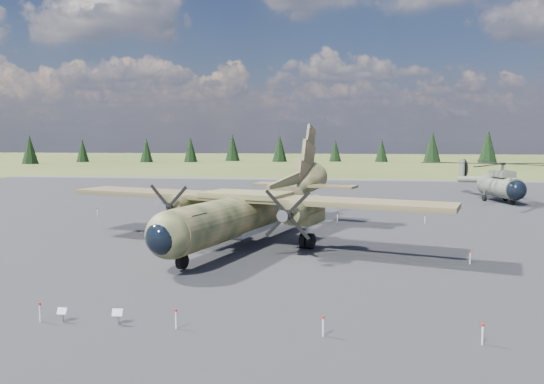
# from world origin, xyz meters

# --- Properties ---
(ground) EXTENTS (500.00, 500.00, 0.00)m
(ground) POSITION_xyz_m (0.00, 0.00, 0.00)
(ground) COLOR #5F662D
(ground) RESTS_ON ground
(apron) EXTENTS (120.00, 120.00, 0.04)m
(apron) POSITION_xyz_m (0.00, 10.00, 0.00)
(apron) COLOR #555559
(apron) RESTS_ON ground
(transport_plane) EXTENTS (29.26, 26.13, 9.75)m
(transport_plane) POSITION_xyz_m (1.87, 5.07, 2.80)
(transport_plane) COLOR #364123
(transport_plane) RESTS_ON ground
(helicopter_near) EXTENTS (22.89, 24.40, 4.91)m
(helicopter_near) POSITION_xyz_m (27.52, 34.57, 3.48)
(helicopter_near) COLOR #66685A
(helicopter_near) RESTS_ON ground
(info_placard_left) EXTENTS (0.41, 0.18, 0.65)m
(info_placard_left) POSITION_xyz_m (-3.04, -13.41, 0.43)
(info_placard_left) COLOR gray
(info_placard_left) RESTS_ON ground
(info_placard_right) EXTENTS (0.46, 0.23, 0.70)m
(info_placard_right) POSITION_xyz_m (-0.58, -13.37, 0.47)
(info_placard_right) COLOR gray
(info_placard_right) RESTS_ON ground
(barrier_fence) EXTENTS (33.12, 29.62, 0.85)m
(barrier_fence) POSITION_xyz_m (-0.46, -0.08, 0.51)
(barrier_fence) COLOR silver
(barrier_fence) RESTS_ON ground
(treeline) EXTENTS (326.60, 319.62, 10.98)m
(treeline) POSITION_xyz_m (0.05, -5.14, 4.72)
(treeline) COLOR black
(treeline) RESTS_ON ground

